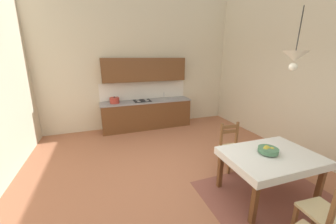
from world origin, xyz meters
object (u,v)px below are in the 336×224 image
at_px(kitchen_cabinetry, 146,102).
at_px(fruit_bowl, 268,150).
at_px(pendant_lamp, 295,57).
at_px(dining_table, 270,161).
at_px(dining_chair_kitchen_side, 232,147).
at_px(dining_chair_camera_side, 327,215).

bearing_deg(kitchen_cabinetry, fruit_bowl, -74.15).
xyz_separation_m(kitchen_cabinetry, pendant_lamp, (1.15, -3.86, 1.37)).
distance_m(fruit_bowl, pendant_lamp, 1.42).
relative_size(dining_table, pendant_lamp, 1.82).
height_order(dining_table, pendant_lamp, pendant_lamp).
xyz_separation_m(kitchen_cabinetry, fruit_bowl, (1.07, -3.76, -0.04)).
height_order(fruit_bowl, pendant_lamp, pendant_lamp).
bearing_deg(dining_chair_kitchen_side, kitchen_cabinetry, 110.73).
relative_size(dining_table, dining_chair_camera_side, 1.58).
height_order(kitchen_cabinetry, pendant_lamp, pendant_lamp).
distance_m(dining_chair_kitchen_side, pendant_lamp, 2.03).
bearing_deg(dining_table, dining_chair_camera_side, -94.35).
height_order(dining_chair_camera_side, pendant_lamp, pendant_lamp).
xyz_separation_m(fruit_bowl, pendant_lamp, (0.09, -0.10, 1.41)).
height_order(dining_table, dining_chair_camera_side, dining_chair_camera_side).
height_order(dining_table, dining_chair_kitchen_side, dining_chair_kitchen_side).
distance_m(kitchen_cabinetry, pendant_lamp, 4.25).
xyz_separation_m(dining_table, dining_chair_kitchen_side, (-0.01, 0.90, -0.19)).
relative_size(dining_chair_kitchen_side, fruit_bowl, 3.10).
height_order(kitchen_cabinetry, dining_chair_camera_side, kitchen_cabinetry).
bearing_deg(dining_chair_kitchen_side, dining_chair_camera_side, -91.79).
relative_size(dining_chair_kitchen_side, pendant_lamp, 1.16).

